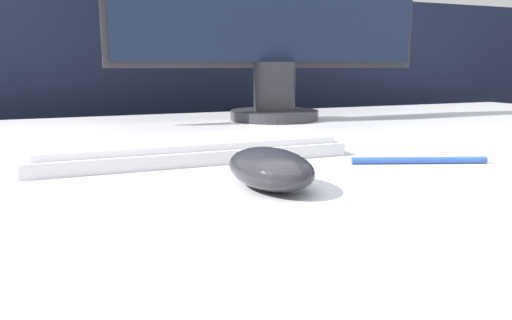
{
  "coord_description": "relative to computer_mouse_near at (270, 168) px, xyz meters",
  "views": [
    {
      "loc": [
        -0.21,
        -0.64,
        0.81
      ],
      "look_at": [
        -0.03,
        -0.19,
        0.72
      ],
      "focal_mm": 35.0,
      "sensor_mm": 36.0,
      "label": 1
    }
  ],
  "objects": [
    {
      "name": "pen",
      "position": [
        0.2,
        0.04,
        -0.01
      ],
      "size": [
        0.15,
        0.06,
        0.01
      ],
      "rotation": [
        0.0,
        0.0,
        -0.36
      ],
      "color": "#284C9E",
      "rests_on": "desk"
    },
    {
      "name": "keyboard",
      "position": [
        -0.03,
        0.17,
        -0.01
      ],
      "size": [
        0.37,
        0.12,
        0.02
      ],
      "rotation": [
        0.0,
        0.0,
        0.0
      ],
      "color": "silver",
      "rests_on": "desk"
    },
    {
      "name": "computer_mouse_near",
      "position": [
        0.0,
        0.0,
        0.0
      ],
      "size": [
        0.07,
        0.12,
        0.04
      ],
      "rotation": [
        0.0,
        0.0,
        0.06
      ],
      "color": "#232328",
      "rests_on": "desk"
    },
    {
      "name": "partition_panel",
      "position": [
        0.03,
        0.88,
        -0.22
      ],
      "size": [
        5.0,
        0.03,
        1.0
      ],
      "color": "black",
      "rests_on": "ground_plane"
    }
  ]
}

